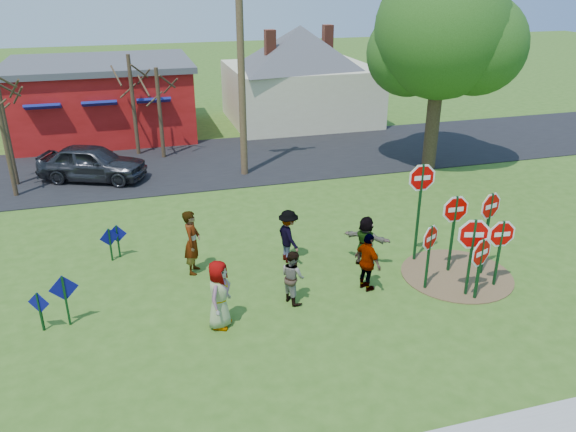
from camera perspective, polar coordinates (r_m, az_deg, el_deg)
The scene contains 28 objects.
ground at distance 16.25m, azimuth 1.16°, elevation -6.49°, with size 120.00×120.00×0.00m, color #375D1A.
road at distance 26.55m, azimuth -6.14°, elevation 5.64°, with size 120.00×7.50×0.04m, color black.
dirt_patch at distance 17.20m, azimuth 16.74°, elevation -5.72°, with size 3.20×3.20×0.03m, color brown.
red_building at distance 32.06m, azimuth -18.35°, elevation 11.31°, with size 9.40×7.69×3.90m.
cream_house at distance 33.30m, azimuth 1.21°, elevation 14.57°, with size 9.40×9.40×6.50m.
stop_sign_a at distance 15.54m, azimuth 18.27°, elevation -2.42°, with size 1.11×0.34×2.41m.
stop_sign_b at distance 16.78m, azimuth 13.36°, elevation 2.79°, with size 1.11×0.08×3.24m.
stop_sign_c at distance 16.60m, azimuth 16.57°, elevation -0.08°, with size 1.08×0.07×2.53m.
stop_sign_d at distance 16.68m, azimuth 19.79°, elevation 0.25°, with size 1.01×0.33×2.68m.
stop_sign_e at distance 15.58m, azimuth 18.99°, elevation -3.94°, with size 1.00×0.40×1.93m.
stop_sign_f at distance 16.34m, azimuth 20.84°, elevation -2.12°, with size 1.04×0.13×2.13m.
stop_sign_g at distance 15.62m, azimuth 14.20°, elevation -2.72°, with size 0.84×0.48×2.06m.
blue_diamond_a at distance 15.05m, azimuth -23.93°, elevation -8.48°, with size 0.52×0.28×1.08m.
blue_diamond_b at distance 14.93m, azimuth -21.72°, elevation -7.43°, with size 0.70×0.12×1.40m.
blue_diamond_c at distance 17.81m, azimuth -17.65°, elevation -2.43°, with size 0.56×0.21×1.08m.
blue_diamond_d at distance 17.95m, azimuth -16.92°, elevation -2.10°, with size 0.58×0.13×1.09m.
person_a at distance 13.94m, azimuth -7.03°, elevation -7.92°, with size 0.88×0.57×1.80m, color #425A8C.
person_b at distance 16.44m, azimuth -9.71°, elevation -2.63°, with size 0.71×0.47×1.95m, color #1C6560.
person_c at distance 14.91m, azimuth 0.49°, elevation -6.18°, with size 0.72×0.56×1.48m, color brown.
person_d at distance 16.89m, azimuth 0.04°, elevation -2.06°, with size 1.07×0.62×1.66m, color #35353A.
person_e at distance 15.54m, azimuth 8.10°, elevation -4.68°, with size 0.99×0.41×1.70m, color #4A2D51.
person_f at distance 16.89m, azimuth 7.89°, elevation -2.51°, with size 1.44×0.46×1.55m, color #174723.
suv at distance 24.98m, azimuth -19.27°, elevation 5.15°, with size 1.79×4.44×1.51m, color #303035.
utility_pole at distance 23.49m, azimuth -4.82°, elevation 15.92°, with size 2.34×0.30×9.57m.
leafy_tree at distance 25.14m, azimuth 15.61°, elevation 16.98°, with size 6.12×5.59×8.70m.
bare_tree_east at distance 26.82m, azimuth -12.99°, elevation 11.35°, with size 1.80×1.80×4.21m.
bare_tree_mid at distance 25.13m, azimuth -26.99°, elevation 9.37°, with size 1.80×1.80×4.71m.
bare_tree_extra at distance 27.56m, azimuth -15.58°, elevation 12.11°, with size 1.80×1.80×4.72m.
Camera 1 is at (-4.17, -13.43, 8.15)m, focal length 35.00 mm.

